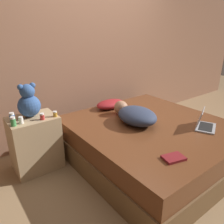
{
  "coord_description": "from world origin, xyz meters",
  "views": [
    {
      "loc": [
        -1.88,
        -1.67,
        1.62
      ],
      "look_at": [
        -0.43,
        0.24,
        0.68
      ],
      "focal_mm": 35.0,
      "sensor_mm": 36.0,
      "label": 1
    }
  ],
  "objects_px": {
    "pillow": "(110,104)",
    "laptop": "(204,124)",
    "bottle_white": "(21,120)",
    "person_lying": "(135,115)",
    "bottle_blue": "(12,118)",
    "bottle_amber": "(55,114)",
    "book": "(174,158)",
    "teddy_bear": "(29,102)",
    "bottle_green": "(13,121)",
    "bottle_red": "(42,116)"
  },
  "relations": [
    {
      "from": "bottle_green",
      "to": "bottle_amber",
      "type": "bearing_deg",
      "value": -2.06
    },
    {
      "from": "laptop",
      "to": "bottle_red",
      "type": "distance_m",
      "value": 1.87
    },
    {
      "from": "bottle_blue",
      "to": "book",
      "type": "height_order",
      "value": "bottle_blue"
    },
    {
      "from": "bottle_amber",
      "to": "bottle_blue",
      "type": "xyz_separation_m",
      "value": [
        -0.43,
        0.13,
        0.02
      ]
    },
    {
      "from": "teddy_bear",
      "to": "bottle_red",
      "type": "xyz_separation_m",
      "value": [
        0.07,
        -0.18,
        -0.13
      ]
    },
    {
      "from": "book",
      "to": "pillow",
      "type": "bearing_deg",
      "value": 76.21
    },
    {
      "from": "pillow",
      "to": "laptop",
      "type": "bearing_deg",
      "value": -68.66
    },
    {
      "from": "bottle_amber",
      "to": "bottle_blue",
      "type": "height_order",
      "value": "bottle_blue"
    },
    {
      "from": "pillow",
      "to": "bottle_red",
      "type": "distance_m",
      "value": 1.1
    },
    {
      "from": "person_lying",
      "to": "bottle_blue",
      "type": "xyz_separation_m",
      "value": [
        -1.3,
        0.54,
        0.11
      ]
    },
    {
      "from": "bottle_red",
      "to": "bottle_amber",
      "type": "distance_m",
      "value": 0.15
    },
    {
      "from": "bottle_red",
      "to": "laptop",
      "type": "bearing_deg",
      "value": -33.53
    },
    {
      "from": "bottle_green",
      "to": "bottle_blue",
      "type": "xyz_separation_m",
      "value": [
        0.02,
        0.11,
        0.0
      ]
    },
    {
      "from": "teddy_bear",
      "to": "book",
      "type": "bearing_deg",
      "value": -60.46
    },
    {
      "from": "person_lying",
      "to": "bottle_amber",
      "type": "bearing_deg",
      "value": 160.35
    },
    {
      "from": "laptop",
      "to": "book",
      "type": "bearing_deg",
      "value": 168.42
    },
    {
      "from": "book",
      "to": "teddy_bear",
      "type": "bearing_deg",
      "value": 119.54
    },
    {
      "from": "bottle_amber",
      "to": "pillow",
      "type": "bearing_deg",
      "value": 11.21
    },
    {
      "from": "teddy_bear",
      "to": "bottle_green",
      "type": "relative_size",
      "value": 3.78
    },
    {
      "from": "person_lying",
      "to": "bottle_red",
      "type": "relative_size",
      "value": 10.09
    },
    {
      "from": "bottle_red",
      "to": "teddy_bear",
      "type": "bearing_deg",
      "value": 112.53
    },
    {
      "from": "laptop",
      "to": "bottle_amber",
      "type": "xyz_separation_m",
      "value": [
        -1.4,
        1.03,
        0.14
      ]
    },
    {
      "from": "person_lying",
      "to": "bottle_amber",
      "type": "xyz_separation_m",
      "value": [
        -0.87,
        0.41,
        0.09
      ]
    },
    {
      "from": "bottle_white",
      "to": "teddy_bear",
      "type": "bearing_deg",
      "value": 44.58
    },
    {
      "from": "bottle_red",
      "to": "bottle_green",
      "type": "xyz_separation_m",
      "value": [
        -0.3,
        0.01,
        0.01
      ]
    },
    {
      "from": "bottle_amber",
      "to": "laptop",
      "type": "bearing_deg",
      "value": -36.2
    },
    {
      "from": "person_lying",
      "to": "bottle_green",
      "type": "distance_m",
      "value": 1.39
    },
    {
      "from": "bottle_red",
      "to": "pillow",
      "type": "bearing_deg",
      "value": 9.57
    },
    {
      "from": "bottle_red",
      "to": "person_lying",
      "type": "bearing_deg",
      "value": -21.83
    },
    {
      "from": "bottle_blue",
      "to": "book",
      "type": "xyz_separation_m",
      "value": [
        1.01,
        -1.37,
        -0.2
      ]
    },
    {
      "from": "teddy_bear",
      "to": "bottle_green",
      "type": "distance_m",
      "value": 0.3
    },
    {
      "from": "teddy_bear",
      "to": "bottle_amber",
      "type": "relative_size",
      "value": 6.1
    },
    {
      "from": "bottle_green",
      "to": "bottle_blue",
      "type": "bearing_deg",
      "value": 80.59
    },
    {
      "from": "pillow",
      "to": "laptop",
      "type": "distance_m",
      "value": 1.3
    },
    {
      "from": "bottle_green",
      "to": "book",
      "type": "xyz_separation_m",
      "value": [
        1.03,
        -1.26,
        -0.19
      ]
    },
    {
      "from": "person_lying",
      "to": "laptop",
      "type": "height_order",
      "value": "laptop"
    },
    {
      "from": "bottle_amber",
      "to": "bottle_red",
      "type": "bearing_deg",
      "value": 179.17
    },
    {
      "from": "bottle_white",
      "to": "bottle_red",
      "type": "bearing_deg",
      "value": -8.48
    },
    {
      "from": "laptop",
      "to": "bottle_white",
      "type": "distance_m",
      "value": 2.07
    },
    {
      "from": "person_lying",
      "to": "teddy_bear",
      "type": "distance_m",
      "value": 1.26
    },
    {
      "from": "teddy_bear",
      "to": "bottle_green",
      "type": "xyz_separation_m",
      "value": [
        -0.23,
        -0.16,
        -0.12
      ]
    },
    {
      "from": "person_lying",
      "to": "laptop",
      "type": "bearing_deg",
      "value": -44.06
    },
    {
      "from": "bottle_red",
      "to": "bottle_green",
      "type": "height_order",
      "value": "bottle_green"
    },
    {
      "from": "bottle_white",
      "to": "bottle_green",
      "type": "bearing_deg",
      "value": -167.09
    },
    {
      "from": "person_lying",
      "to": "bottle_red",
      "type": "distance_m",
      "value": 1.11
    },
    {
      "from": "person_lying",
      "to": "bottle_blue",
      "type": "height_order",
      "value": "bottle_blue"
    },
    {
      "from": "bottle_amber",
      "to": "bottle_green",
      "type": "height_order",
      "value": "bottle_green"
    },
    {
      "from": "bottle_amber",
      "to": "bottle_green",
      "type": "relative_size",
      "value": 0.62
    },
    {
      "from": "bottle_white",
      "to": "book",
      "type": "relative_size",
      "value": 0.34
    },
    {
      "from": "bottle_red",
      "to": "book",
      "type": "xyz_separation_m",
      "value": [
        0.73,
        -1.24,
        -0.18
      ]
    }
  ]
}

